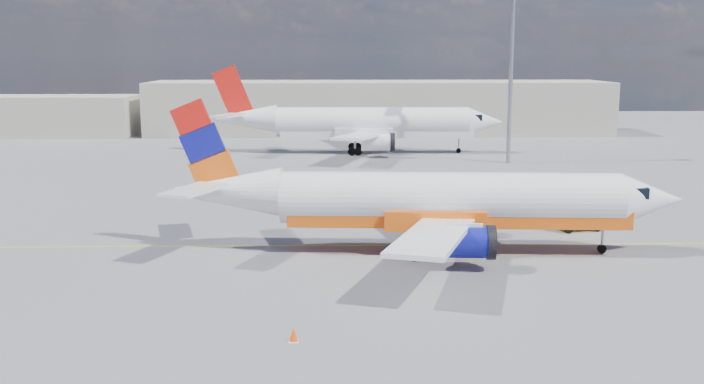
{
  "coord_description": "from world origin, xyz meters",
  "views": [
    {
      "loc": [
        -1.91,
        -46.54,
        12.37
      ],
      "look_at": [
        -0.76,
        3.21,
        3.5
      ],
      "focal_mm": 40.0,
      "sensor_mm": 36.0,
      "label": 1
    }
  ],
  "objects_px": {
    "main_jet": "(433,201)",
    "gse_tug": "(576,216)",
    "second_jet": "(363,124)",
    "traffic_cone": "(294,335)"
  },
  "relations": [
    {
      "from": "main_jet",
      "to": "traffic_cone",
      "type": "height_order",
      "value": "main_jet"
    },
    {
      "from": "second_jet",
      "to": "traffic_cone",
      "type": "height_order",
      "value": "second_jet"
    },
    {
      "from": "second_jet",
      "to": "gse_tug",
      "type": "relative_size",
      "value": 10.94
    },
    {
      "from": "second_jet",
      "to": "traffic_cone",
      "type": "bearing_deg",
      "value": -93.35
    },
    {
      "from": "second_jet",
      "to": "gse_tug",
      "type": "xyz_separation_m",
      "value": [
        13.4,
        -43.57,
        -2.64
      ]
    },
    {
      "from": "second_jet",
      "to": "traffic_cone",
      "type": "distance_m",
      "value": 65.19
    },
    {
      "from": "gse_tug",
      "to": "second_jet",
      "type": "bearing_deg",
      "value": 92.19
    },
    {
      "from": "traffic_cone",
      "to": "main_jet",
      "type": "bearing_deg",
      "value": 62.76
    },
    {
      "from": "main_jet",
      "to": "gse_tug",
      "type": "height_order",
      "value": "main_jet"
    },
    {
      "from": "main_jet",
      "to": "second_jet",
      "type": "bearing_deg",
      "value": 96.3
    }
  ]
}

